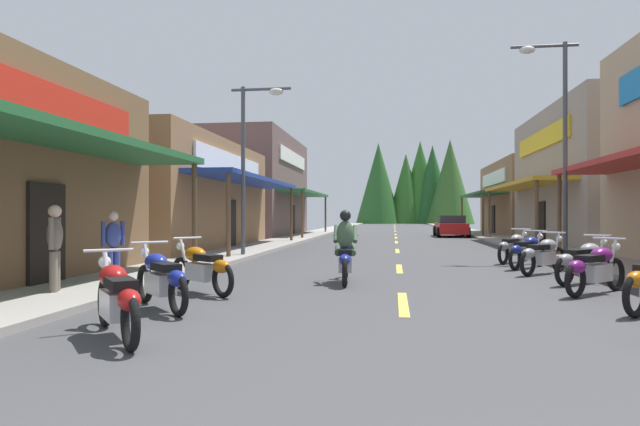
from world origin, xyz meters
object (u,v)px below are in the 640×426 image
object	(u,v)px
rider_cruising_lead	(345,252)
parked_car_curbside	(451,226)
motorcycle_parked_right_2	(596,268)
motorcycle_parked_left_0	(117,297)
motorcycle_parked_right_6	(514,247)
motorcycle_parked_left_2	(202,267)
streetlamp_right	(556,121)
pedestrian_browsing	(113,243)
motorcycle_parked_right_3	(584,261)
motorcycle_parked_right_4	(543,254)
motorcycle_parked_left_1	(161,278)
pedestrian_by_shop	(55,244)
motorcycle_parked_right_5	(527,251)
streetlamp_left	(252,145)

from	to	relation	value
rider_cruising_lead	parked_car_curbside	distance (m)	24.91
motorcycle_parked_right_2	motorcycle_parked_left_0	bearing A→B (deg)	168.15
motorcycle_parked_right_2	motorcycle_parked_right_6	size ratio (longest dim) A/B	0.89
motorcycle_parked_right_2	motorcycle_parked_left_2	distance (m)	7.29
streetlamp_right	motorcycle_parked_right_2	world-z (taller)	streetlamp_right
motorcycle_parked_left_0	pedestrian_browsing	bearing A→B (deg)	-9.89
motorcycle_parked_left_2	motorcycle_parked_right_3	bearing A→B (deg)	-123.60
streetlamp_right	motorcycle_parked_right_4	world-z (taller)	streetlamp_right
pedestrian_browsing	parked_car_curbside	distance (m)	27.18
motorcycle_parked_right_4	motorcycle_parked_left_0	world-z (taller)	same
motorcycle_parked_right_4	motorcycle_parked_left_1	size ratio (longest dim) A/B	1.01
parked_car_curbside	motorcycle_parked_right_3	bearing A→B (deg)	-179.46
motorcycle_parked_left_1	parked_car_curbside	world-z (taller)	parked_car_curbside
pedestrian_by_shop	parked_car_curbside	bearing A→B (deg)	49.61
motorcycle_parked_left_2	rider_cruising_lead	size ratio (longest dim) A/B	0.81
motorcycle_parked_right_6	pedestrian_browsing	world-z (taller)	pedestrian_browsing
motorcycle_parked_left_2	rider_cruising_lead	xyz separation A→B (m)	(2.53, 1.88, 0.17)
motorcycle_parked_right_5	pedestrian_by_shop	bearing A→B (deg)	162.32
streetlamp_left	motorcycle_parked_left_1	world-z (taller)	streetlamp_left
motorcycle_parked_right_6	motorcycle_parked_left_1	size ratio (longest dim) A/B	1.11
streetlamp_left	motorcycle_parked_right_4	distance (m)	9.78
streetlamp_left	motorcycle_parked_right_3	distance (m)	10.87
streetlamp_right	pedestrian_by_shop	size ratio (longest dim) A/B	4.20
motorcycle_parked_right_6	pedestrian_browsing	distance (m)	11.36
motorcycle_parked_left_1	motorcycle_parked_left_2	distance (m)	1.72
streetlamp_right	rider_cruising_lead	bearing A→B (deg)	-134.60
motorcycle_parked_left_1	motorcycle_parked_left_2	xyz separation A→B (m)	(0.02, 1.72, 0.00)
motorcycle_parked_right_3	motorcycle_parked_left_0	xyz separation A→B (m)	(-7.27, -5.98, 0.00)
motorcycle_parked_right_2	pedestrian_by_shop	bearing A→B (deg)	145.96
streetlamp_right	motorcycle_parked_right_4	distance (m)	5.74
streetlamp_left	motorcycle_parked_right_2	world-z (taller)	streetlamp_left
motorcycle_parked_right_6	rider_cruising_lead	bearing A→B (deg)	174.53
streetlamp_left	motorcycle_parked_left_2	bearing A→B (deg)	-81.57
motorcycle_parked_right_2	motorcycle_parked_right_3	world-z (taller)	same
motorcycle_parked_right_5	motorcycle_parked_left_1	size ratio (longest dim) A/B	1.08
pedestrian_by_shop	pedestrian_browsing	distance (m)	1.83
motorcycle_parked_right_3	rider_cruising_lead	size ratio (longest dim) A/B	0.78
streetlamp_right	parked_car_curbside	bearing A→B (deg)	94.13
pedestrian_by_shop	parked_car_curbside	distance (m)	28.92
motorcycle_parked_left_0	motorcycle_parked_left_2	size ratio (longest dim) A/B	0.99
motorcycle_parked_right_6	motorcycle_parked_left_0	xyz separation A→B (m)	(-6.88, -10.81, 0.00)
motorcycle_parked_right_4	motorcycle_parked_right_2	bearing A→B (deg)	-136.46
motorcycle_parked_right_3	motorcycle_parked_left_1	bearing A→B (deg)	166.71
motorcycle_parked_right_5	pedestrian_browsing	bearing A→B (deg)	154.31
motorcycle_parked_left_1	rider_cruising_lead	world-z (taller)	rider_cruising_lead
motorcycle_parked_right_2	pedestrian_browsing	xyz separation A→B (m)	(-9.51, 0.06, 0.40)
motorcycle_parked_right_6	pedestrian_by_shop	bearing A→B (deg)	166.10
streetlamp_left	motorcycle_parked_left_0	bearing A→B (deg)	-82.75
motorcycle_parked_right_3	pedestrian_by_shop	distance (m)	10.45
motorcycle_parked_right_2	pedestrian_browsing	bearing A→B (deg)	135.17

